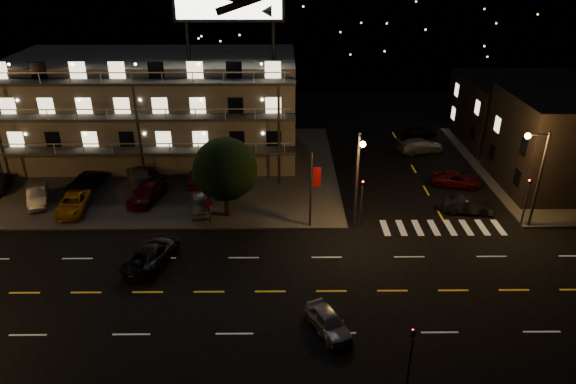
{
  "coord_description": "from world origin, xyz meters",
  "views": [
    {
      "loc": [
        2.9,
        -27.23,
        20.55
      ],
      "look_at": [
        3.24,
        8.0,
        3.33
      ],
      "focal_mm": 32.0,
      "sensor_mm": 36.0,
      "label": 1
    }
  ],
  "objects_px": {
    "tree": "(225,171)",
    "lot_car_4": "(200,203)",
    "lot_car_2": "(73,203)",
    "side_car_0": "(468,206)",
    "lot_car_7": "(139,174)",
    "road_car_west": "(152,253)",
    "road_car_east": "(329,322)"
  },
  "relations": [
    {
      "from": "lot_car_4",
      "to": "side_car_0",
      "type": "relative_size",
      "value": 0.99
    },
    {
      "from": "lot_car_4",
      "to": "lot_car_7",
      "type": "xyz_separation_m",
      "value": [
        -6.52,
        5.83,
        0.08
      ]
    },
    {
      "from": "lot_car_2",
      "to": "lot_car_7",
      "type": "xyz_separation_m",
      "value": [
        4.08,
        5.71,
        0.1
      ]
    },
    {
      "from": "tree",
      "to": "road_car_east",
      "type": "bearing_deg",
      "value": -62.48
    },
    {
      "from": "lot_car_7",
      "to": "side_car_0",
      "type": "height_order",
      "value": "lot_car_7"
    },
    {
      "from": "lot_car_7",
      "to": "road_car_west",
      "type": "bearing_deg",
      "value": 86.08
    },
    {
      "from": "lot_car_4",
      "to": "road_car_west",
      "type": "relative_size",
      "value": 0.77
    },
    {
      "from": "tree",
      "to": "lot_car_2",
      "type": "height_order",
      "value": "tree"
    },
    {
      "from": "tree",
      "to": "side_car_0",
      "type": "relative_size",
      "value": 1.64
    },
    {
      "from": "lot_car_7",
      "to": "road_car_west",
      "type": "distance_m",
      "value": 13.96
    },
    {
      "from": "tree",
      "to": "road_car_west",
      "type": "distance_m",
      "value": 8.84
    },
    {
      "from": "side_car_0",
      "to": "lot_car_7",
      "type": "bearing_deg",
      "value": 86.26
    },
    {
      "from": "side_car_0",
      "to": "tree",
      "type": "bearing_deg",
      "value": 99.5
    },
    {
      "from": "road_car_east",
      "to": "road_car_west",
      "type": "relative_size",
      "value": 0.73
    },
    {
      "from": "lot_car_2",
      "to": "lot_car_7",
      "type": "height_order",
      "value": "lot_car_7"
    },
    {
      "from": "lot_car_2",
      "to": "side_car_0",
      "type": "height_order",
      "value": "lot_car_2"
    },
    {
      "from": "tree",
      "to": "road_car_west",
      "type": "height_order",
      "value": "tree"
    },
    {
      "from": "lot_car_2",
      "to": "side_car_0",
      "type": "bearing_deg",
      "value": -6.18
    },
    {
      "from": "tree",
      "to": "side_car_0",
      "type": "bearing_deg",
      "value": 1.32
    },
    {
      "from": "road_car_west",
      "to": "road_car_east",
      "type": "bearing_deg",
      "value": 163.91
    },
    {
      "from": "lot_car_2",
      "to": "road_car_west",
      "type": "relative_size",
      "value": 0.92
    },
    {
      "from": "side_car_0",
      "to": "road_car_west",
      "type": "relative_size",
      "value": 0.78
    },
    {
      "from": "lot_car_4",
      "to": "lot_car_2",
      "type": "bearing_deg",
      "value": 166.3
    },
    {
      "from": "lot_car_2",
      "to": "lot_car_4",
      "type": "relative_size",
      "value": 1.19
    },
    {
      "from": "side_car_0",
      "to": "road_car_west",
      "type": "height_order",
      "value": "road_car_west"
    },
    {
      "from": "tree",
      "to": "lot_car_2",
      "type": "relative_size",
      "value": 1.4
    },
    {
      "from": "tree",
      "to": "lot_car_2",
      "type": "distance_m",
      "value": 13.41
    },
    {
      "from": "lot_car_7",
      "to": "side_car_0",
      "type": "relative_size",
      "value": 1.3
    },
    {
      "from": "lot_car_4",
      "to": "lot_car_7",
      "type": "distance_m",
      "value": 8.75
    },
    {
      "from": "lot_car_7",
      "to": "lot_car_4",
      "type": "bearing_deg",
      "value": 116.6
    },
    {
      "from": "lot_car_4",
      "to": "road_car_east",
      "type": "distance_m",
      "value": 17.61
    },
    {
      "from": "tree",
      "to": "lot_car_4",
      "type": "height_order",
      "value": "tree"
    }
  ]
}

